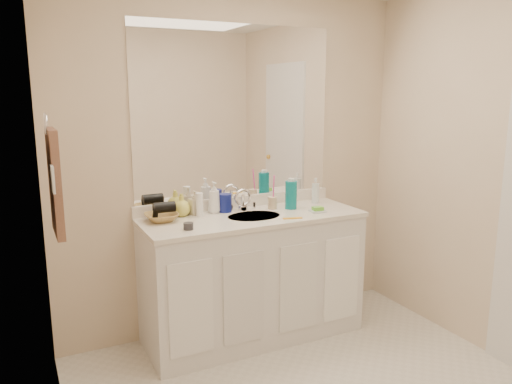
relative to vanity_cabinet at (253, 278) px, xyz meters
The scene contains 26 objects.
wall_back 0.82m from the vanity_cabinet, 90.00° to the left, with size 2.60×0.02×2.40m, color beige.
wall_left 1.83m from the vanity_cabinet, 141.75° to the right, with size 0.02×2.60×2.40m, color beige.
vanity_cabinet is the anchor object (origin of this frame).
countertop 0.44m from the vanity_cabinet, ahead, with size 1.52×0.57×0.03m, color white.
backsplash 0.56m from the vanity_cabinet, 90.00° to the left, with size 1.52×0.03×0.08m, color white.
sink_basin 0.44m from the vanity_cabinet, 90.00° to the right, with size 0.37×0.37×0.02m, color #B8B6A1.
faucet 0.53m from the vanity_cabinet, 90.00° to the left, with size 0.02×0.02×0.11m, color silver.
mirror 1.17m from the vanity_cabinet, 90.00° to the left, with size 1.48×0.01×1.20m, color white.
blue_mug 0.56m from the vanity_cabinet, 126.68° to the left, with size 0.09×0.09×0.13m, color navy.
tan_cup 0.55m from the vanity_cabinet, 26.72° to the left, with size 0.06×0.06×0.09m, color beige.
toothbrush 0.65m from the vanity_cabinet, 25.65° to the left, with size 0.01×0.01×0.19m, color #FE42AF.
mouthwash_bottle 0.65m from the vanity_cabinet, ahead, with size 0.08×0.08×0.20m, color #0A7781.
clear_pump_bottle 0.80m from the vanity_cabinet, 12.52° to the left, with size 0.06×0.06×0.15m, color white.
soap_dish 0.65m from the vanity_cabinet, 15.20° to the right, with size 0.11×0.08×0.01m, color silver.
green_soap 0.67m from the vanity_cabinet, 15.20° to the right, with size 0.07×0.05×0.03m, color #65C530.
orange_comb 0.54m from the vanity_cabinet, 45.39° to the right, with size 0.13×0.03×0.01m, color #F7A61A.
dark_jar 0.71m from the vanity_cabinet, 163.84° to the right, with size 0.06×0.06×0.04m, color #29292E.
extra_white_bottle 0.64m from the vanity_cabinet, 158.15° to the left, with size 0.05×0.05×0.16m, color white.
soap_bottle_white 0.63m from the vanity_cabinet, 139.04° to the left, with size 0.08×0.08×0.22m, color white.
soap_bottle_cream 0.67m from the vanity_cabinet, 149.94° to the left, with size 0.07×0.07×0.16m, color beige.
soap_bottle_yellow 0.72m from the vanity_cabinet, 155.91° to the left, with size 0.12×0.12×0.15m, color #E3DF58.
wicker_basket 0.78m from the vanity_cabinet, 168.62° to the left, with size 0.21×0.21×0.05m, color olive.
hair_dryer 0.80m from the vanity_cabinet, 168.24° to the left, with size 0.07×0.07×0.14m, color black.
towel_ring 1.71m from the vanity_cabinet, 168.86° to the right, with size 0.11×0.11×0.01m, color silver.
hand_towel 1.52m from the vanity_cabinet, 168.69° to the right, with size 0.04×0.32×0.55m, color brown.
switch_plate 1.61m from the vanity_cabinet, 160.52° to the right, with size 0.01×0.09×0.13m, color silver.
Camera 1 is at (-1.44, -1.93, 1.71)m, focal length 35.00 mm.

